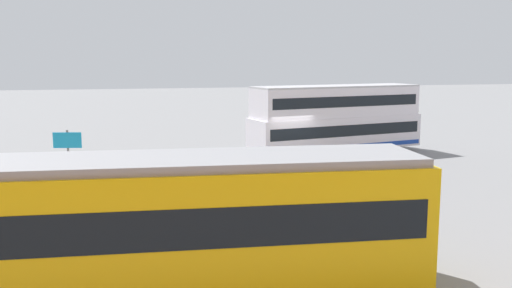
% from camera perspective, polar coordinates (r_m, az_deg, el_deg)
% --- Properties ---
extents(ground_plane, '(160.00, 160.00, 0.00)m').
position_cam_1_polar(ground_plane, '(30.51, 3.61, -1.78)').
color(ground_plane, gray).
extents(double_decker_bus, '(10.76, 4.55, 4.01)m').
position_cam_1_polar(double_decker_bus, '(32.94, 8.17, 2.51)').
color(double_decker_bus, silver).
rests_on(double_decker_bus, ground).
extents(tram_yellow, '(15.04, 3.98, 3.29)m').
position_cam_1_polar(tram_yellow, '(13.38, -14.85, -8.14)').
color(tram_yellow, '#E5B70C').
rests_on(tram_yellow, ground).
extents(pedestrian_near_railing, '(0.45, 0.45, 1.61)m').
position_cam_1_polar(pedestrian_near_railing, '(24.30, -5.13, -2.27)').
color(pedestrian_near_railing, black).
rests_on(pedestrian_near_railing, ground).
extents(pedestrian_crossing, '(0.42, 0.42, 1.74)m').
position_cam_1_polar(pedestrian_crossing, '(23.15, 7.20, -2.65)').
color(pedestrian_crossing, '#4C3F2D').
rests_on(pedestrian_crossing, ground).
extents(pedestrian_railing, '(7.88, 0.69, 1.08)m').
position_cam_1_polar(pedestrian_railing, '(24.97, -5.46, -2.41)').
color(pedestrian_railing, gray).
rests_on(pedestrian_railing, ground).
extents(info_sign, '(1.19, 0.30, 2.51)m').
position_cam_1_polar(info_sign, '(25.37, -18.66, -0.32)').
color(info_sign, slate).
rests_on(info_sign, ground).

